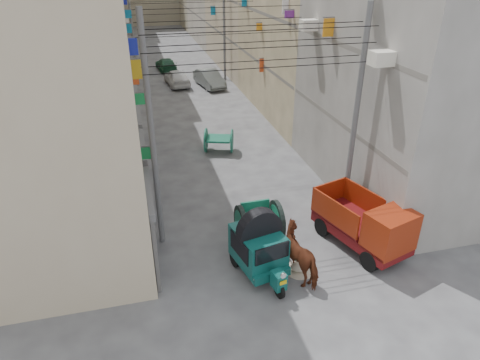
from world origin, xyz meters
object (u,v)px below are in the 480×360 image
object	(u,v)px
second_cart	(219,140)
distant_car_grey	(209,78)
distant_car_white	(177,77)
auto_rickshaw	(259,245)
distant_car_green	(166,64)
tonga_cart	(259,222)
mini_truck	(370,229)
feed_sack	(300,266)
horse	(303,254)

from	to	relation	value
second_cart	distant_car_grey	world-z (taller)	distant_car_grey
distant_car_white	distant_car_grey	distance (m)	2.64
auto_rickshaw	distant_car_green	world-z (taller)	auto_rickshaw
tonga_cart	distant_car_grey	world-z (taller)	tonga_cart
mini_truck	feed_sack	world-z (taller)	mini_truck
mini_truck	second_cart	xyz separation A→B (m)	(-3.28, 9.74, -0.27)
second_cart	distant_car_green	size ratio (longest dim) A/B	0.48
mini_truck	second_cart	world-z (taller)	mini_truck
second_cart	distant_car_green	bearing A→B (deg)	111.06
auto_rickshaw	distant_car_grey	size ratio (longest dim) A/B	0.66
mini_truck	horse	bearing A→B (deg)	175.76
horse	distant_car_green	distance (m)	29.50
feed_sack	distant_car_grey	size ratio (longest dim) A/B	0.16
feed_sack	distant_car_grey	xyz separation A→B (m)	(1.25, 22.86, 0.50)
auto_rickshaw	tonga_cart	xyz separation A→B (m)	(0.54, 1.75, -0.30)
tonga_cart	horse	xyz separation A→B (m)	(0.78, -2.23, 0.06)
mini_truck	feed_sack	size ratio (longest dim) A/B	6.19
distant_car_green	mini_truck	bearing A→B (deg)	93.25
distant_car_white	distant_car_grey	size ratio (longest dim) A/B	0.96
second_cart	distant_car_green	world-z (taller)	second_cart
second_cart	distant_car_white	distance (m)	13.72
second_cart	distant_car_green	distance (m)	19.14
feed_sack	horse	size ratio (longest dim) A/B	0.32
feed_sack	distant_car_grey	distance (m)	22.90
auto_rickshaw	mini_truck	distance (m)	4.01
mini_truck	distant_car_white	size ratio (longest dim) A/B	1.01
distant_car_grey	auto_rickshaw	bearing A→B (deg)	-107.23
auto_rickshaw	tonga_cart	size ratio (longest dim) A/B	0.81
tonga_cart	mini_truck	bearing A→B (deg)	-26.58
distant_car_green	auto_rickshaw	bearing A→B (deg)	85.35
distant_car_white	distant_car_green	distance (m)	5.42
feed_sack	second_cart	bearing A→B (deg)	93.47
tonga_cart	second_cart	bearing A→B (deg)	87.05
horse	distant_car_grey	xyz separation A→B (m)	(1.27, 23.07, -0.16)
auto_rickshaw	second_cart	distance (m)	9.91
auto_rickshaw	distant_car_grey	world-z (taller)	auto_rickshaw
distant_car_grey	distant_car_green	xyz separation A→B (m)	(-2.80, 6.39, -0.12)
auto_rickshaw	feed_sack	world-z (taller)	auto_rickshaw
feed_sack	distant_car_white	distance (m)	23.88
horse	mini_truck	bearing A→B (deg)	175.28
feed_sack	distant_car_white	world-z (taller)	distant_car_white
auto_rickshaw	mini_truck	size ratio (longest dim) A/B	0.69
feed_sack	distant_car_white	xyz separation A→B (m)	(-1.20, 23.85, 0.50)
tonga_cart	second_cart	distance (m)	8.12
second_cart	feed_sack	bearing A→B (deg)	-68.28
mini_truck	second_cart	size ratio (longest dim) A/B	2.17
horse	tonga_cart	bearing A→B (deg)	-88.05
tonga_cart	second_cart	world-z (taller)	tonga_cart
mini_truck	distant_car_green	xyz separation A→B (m)	(-4.21, 28.86, -0.42)
tonga_cart	distant_car_grey	size ratio (longest dim) A/B	0.82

